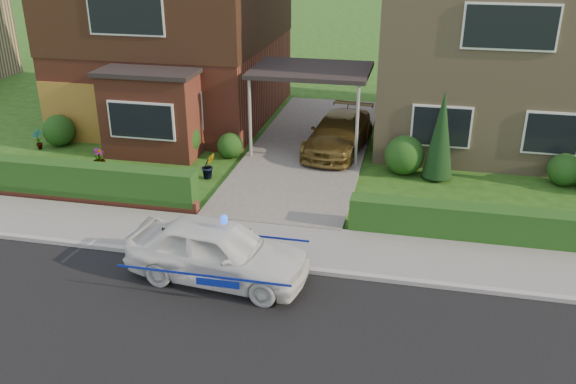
# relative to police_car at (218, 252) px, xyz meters

# --- Properties ---
(ground) EXTENTS (120.00, 120.00, 0.00)m
(ground) POSITION_rel_police_car_xyz_m (0.41, -2.40, -0.67)
(ground) COLOR #204712
(ground) RESTS_ON ground
(road) EXTENTS (60.00, 6.00, 0.02)m
(road) POSITION_rel_police_car_xyz_m (0.41, -2.40, -0.67)
(road) COLOR black
(road) RESTS_ON ground
(kerb) EXTENTS (60.00, 0.16, 0.12)m
(kerb) POSITION_rel_police_car_xyz_m (0.41, 0.65, -0.61)
(kerb) COLOR #9E9993
(kerb) RESTS_ON ground
(sidewalk) EXTENTS (60.00, 2.00, 0.10)m
(sidewalk) POSITION_rel_police_car_xyz_m (0.41, 1.70, -0.62)
(sidewalk) COLOR slate
(sidewalk) RESTS_ON ground
(driveway) EXTENTS (3.80, 12.00, 0.12)m
(driveway) POSITION_rel_police_car_xyz_m (0.41, 8.60, -0.61)
(driveway) COLOR #666059
(driveway) RESTS_ON ground
(house_left) EXTENTS (7.50, 9.53, 7.25)m
(house_left) POSITION_rel_police_car_xyz_m (-5.37, 11.50, 3.14)
(house_left) COLOR brown
(house_left) RESTS_ON ground
(house_right) EXTENTS (7.50, 8.06, 7.25)m
(house_right) POSITION_rel_police_car_xyz_m (6.21, 11.59, 2.99)
(house_right) COLOR #927E59
(house_right) RESTS_ON ground
(carport_link) EXTENTS (3.80, 3.00, 2.77)m
(carport_link) POSITION_rel_police_car_xyz_m (0.41, 8.55, 1.99)
(carport_link) COLOR black
(carport_link) RESTS_ON ground
(garage_door) EXTENTS (2.20, 0.10, 2.10)m
(garage_door) POSITION_rel_police_car_xyz_m (-7.83, 7.56, 0.38)
(garage_door) COLOR brown
(garage_door) RESTS_ON ground
(dwarf_wall) EXTENTS (7.70, 0.25, 0.36)m
(dwarf_wall) POSITION_rel_police_car_xyz_m (-5.39, 2.90, -0.49)
(dwarf_wall) COLOR brown
(dwarf_wall) RESTS_ON ground
(hedge_left) EXTENTS (7.50, 0.55, 0.90)m
(hedge_left) POSITION_rel_police_car_xyz_m (-5.39, 3.05, -0.67)
(hedge_left) COLOR #133711
(hedge_left) RESTS_ON ground
(hedge_right) EXTENTS (7.50, 0.55, 0.80)m
(hedge_right) POSITION_rel_police_car_xyz_m (6.21, 2.95, -0.67)
(hedge_right) COLOR #133711
(hedge_right) RESTS_ON ground
(shrub_left_far) EXTENTS (1.08, 1.08, 1.08)m
(shrub_left_far) POSITION_rel_police_car_xyz_m (-8.09, 7.10, -0.13)
(shrub_left_far) COLOR #133711
(shrub_left_far) RESTS_ON ground
(shrub_left_mid) EXTENTS (1.32, 1.32, 1.32)m
(shrub_left_mid) POSITION_rel_police_car_xyz_m (-3.59, 6.90, -0.01)
(shrub_left_mid) COLOR #133711
(shrub_left_mid) RESTS_ON ground
(shrub_left_near) EXTENTS (0.84, 0.84, 0.84)m
(shrub_left_near) POSITION_rel_police_car_xyz_m (-1.99, 7.20, -0.25)
(shrub_left_near) COLOR #133711
(shrub_left_near) RESTS_ON ground
(shrub_right_near) EXTENTS (1.20, 1.20, 1.20)m
(shrub_right_near) POSITION_rel_police_car_xyz_m (3.61, 7.00, -0.07)
(shrub_right_near) COLOR #133711
(shrub_right_near) RESTS_ON ground
(shrub_right_mid) EXTENTS (0.96, 0.96, 0.96)m
(shrub_right_mid) POSITION_rel_police_car_xyz_m (8.21, 7.10, -0.19)
(shrub_right_mid) COLOR #133711
(shrub_right_mid) RESTS_ON ground
(conifer_a) EXTENTS (0.90, 0.90, 2.60)m
(conifer_a) POSITION_rel_police_car_xyz_m (4.61, 6.80, 0.63)
(conifer_a) COLOR black
(conifer_a) RESTS_ON ground
(police_car) EXTENTS (3.62, 4.08, 1.50)m
(police_car) POSITION_rel_police_car_xyz_m (0.00, 0.00, 0.00)
(police_car) COLOR white
(police_car) RESTS_ON ground
(driveway_car) EXTENTS (2.17, 4.27, 1.19)m
(driveway_car) POSITION_rel_police_car_xyz_m (1.41, 8.34, 0.04)
(driveway_car) COLOR brown
(driveway_car) RESTS_ON driveway
(potted_plant_a) EXTENTS (0.38, 0.28, 0.67)m
(potted_plant_a) POSITION_rel_police_car_xyz_m (-8.59, 6.60, -0.33)
(potted_plant_a) COLOR gray
(potted_plant_a) RESTS_ON ground
(potted_plant_b) EXTENTS (0.55, 0.55, 0.78)m
(potted_plant_b) POSITION_rel_police_car_xyz_m (-2.09, 5.36, -0.28)
(potted_plant_b) COLOR gray
(potted_plant_b) RESTS_ON ground
(potted_plant_c) EXTENTS (0.42, 0.42, 0.67)m
(potted_plant_c) POSITION_rel_police_car_xyz_m (-5.66, 5.34, -0.34)
(potted_plant_c) COLOR gray
(potted_plant_c) RESTS_ON ground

